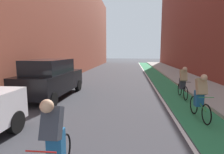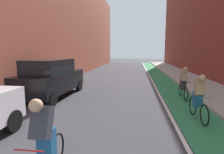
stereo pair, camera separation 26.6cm
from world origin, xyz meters
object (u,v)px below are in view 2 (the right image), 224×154
cyclist_lead (44,141)px  cyclist_trailing (183,82)px  parked_suv_black (51,78)px  cyclist_mid (199,97)px

cyclist_lead → cyclist_trailing: bearing=59.3°
parked_suv_black → cyclist_mid: (6.59, -2.41, -0.21)m
parked_suv_black → cyclist_lead: size_ratio=2.61×
cyclist_mid → cyclist_trailing: 3.04m
parked_suv_black → cyclist_mid: 7.02m
parked_suv_black → cyclist_trailing: bearing=5.3°
cyclist_lead → cyclist_trailing: size_ratio=1.00×
cyclist_trailing → cyclist_mid: bearing=-94.2°
cyclist_lead → cyclist_mid: (3.76, 3.68, -0.00)m
cyclist_lead → cyclist_mid: 5.26m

